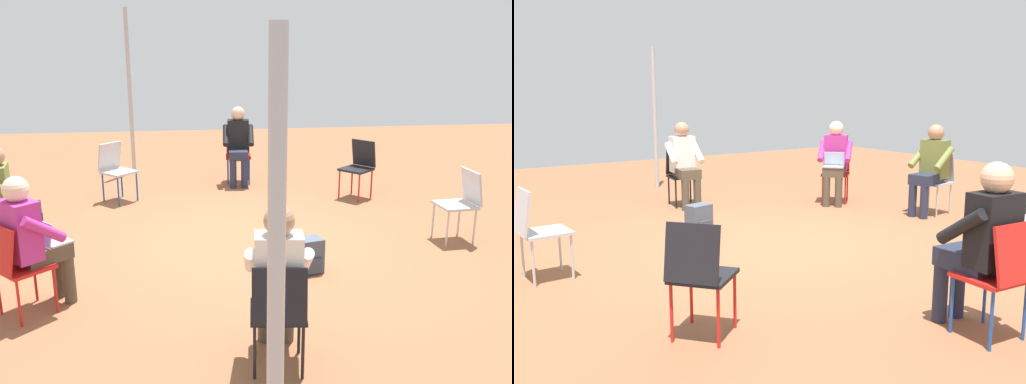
% 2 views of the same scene
% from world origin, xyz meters
% --- Properties ---
extents(ground_plane, '(16.15, 16.15, 0.00)m').
position_xyz_m(ground_plane, '(0.00, 0.00, 0.00)').
color(ground_plane, brown).
extents(chair_west, '(0.48, 0.44, 0.85)m').
position_xyz_m(chair_west, '(-2.60, 0.05, 0.50)').
color(chair_west, black).
rests_on(chair_west, ground).
extents(chair_northwest, '(0.58, 0.59, 0.85)m').
position_xyz_m(chair_northwest, '(-1.51, 2.12, 0.50)').
color(chair_northwest, red).
rests_on(chair_northwest, ground).
extents(chair_south, '(0.42, 0.46, 0.85)m').
position_xyz_m(chair_south, '(-0.19, -2.51, 0.50)').
color(chair_south, '#B7B7BC').
rests_on(chair_south, ground).
extents(chair_east, '(0.46, 0.43, 0.85)m').
position_xyz_m(chair_east, '(2.90, -0.19, 0.50)').
color(chair_east, red).
rests_on(chair_east, ground).
extents(chair_northeast, '(0.58, 0.58, 0.85)m').
position_xyz_m(chair_northeast, '(2.01, 1.68, 0.50)').
color(chair_northeast, '#B7B7BC').
rests_on(chair_northeast, ground).
extents(chair_southeast, '(0.58, 0.59, 0.85)m').
position_xyz_m(chair_southeast, '(1.74, -1.87, 0.50)').
color(chair_southeast, black).
rests_on(chair_southeast, ground).
extents(person_with_laptop, '(0.64, 0.64, 1.24)m').
position_xyz_m(person_with_laptop, '(-1.39, 2.00, 0.69)').
color(person_with_laptop, '#4C4233').
rests_on(person_with_laptop, ground).
extents(person_in_olive, '(0.54, 0.56, 1.24)m').
position_xyz_m(person_in_olive, '(-0.06, 2.57, 0.69)').
color(person_in_olive, '#23283D').
rests_on(person_in_olive, ground).
extents(person_in_black, '(0.54, 0.52, 1.24)m').
position_xyz_m(person_in_black, '(2.73, -0.18, 0.69)').
color(person_in_black, '#23283D').
rests_on(person_in_black, ground).
extents(person_in_white, '(0.55, 0.53, 1.24)m').
position_xyz_m(person_in_white, '(-2.44, 0.03, 0.69)').
color(person_in_white, '#4C4233').
rests_on(person_in_white, ground).
extents(backpack_near_laptop_user, '(0.29, 0.32, 0.36)m').
position_xyz_m(backpack_near_laptop_user, '(-0.87, -0.55, 0.16)').
color(backpack_near_laptop_user, '#475160').
rests_on(backpack_near_laptop_user, ground).
extents(tent_pole_near, '(0.07, 0.07, 2.77)m').
position_xyz_m(tent_pole_near, '(3.76, 1.57, 1.39)').
color(tent_pole_near, '#B2B2B7').
rests_on(tent_pole_near, ground).
extents(tent_pole_far, '(0.07, 0.07, 2.42)m').
position_xyz_m(tent_pole_far, '(-4.23, 0.33, 1.21)').
color(tent_pole_far, '#B2B2B7').
rests_on(tent_pole_far, ground).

